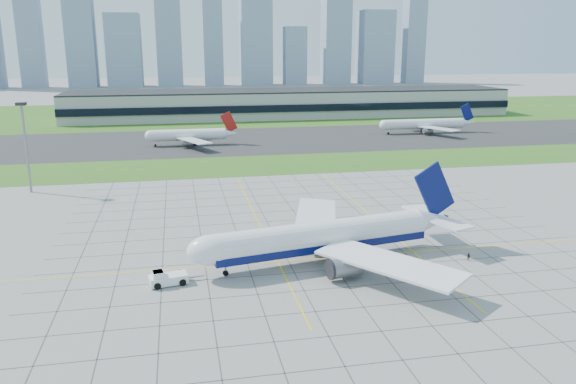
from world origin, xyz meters
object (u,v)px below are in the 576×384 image
airliner (324,237)px  crew_far (469,257)px  pushback_tug (166,278)px  crew_near (180,274)px  light_mast (25,136)px  distant_jet_2 (425,124)px  distant_jet_1 (190,135)px

airliner → crew_far: bearing=-21.6°
pushback_tug → crew_near: bearing=33.0°
light_mast → crew_near: 84.00m
crew_near → distant_jet_2: bearing=1.3°
pushback_tug → crew_near: size_ratio=5.49×
crew_far → light_mast: bearing=-172.2°
pushback_tug → light_mast: bearing=107.2°
distant_jet_1 → light_mast: bearing=-123.3°
light_mast → distant_jet_1: (47.10, 71.60, -11.70)m
crew_near → distant_jet_2: 195.91m
crew_near → distant_jet_2: (118.17, 156.22, 3.60)m
crew_far → distant_jet_2: size_ratio=0.03×
crew_near → crew_far: 55.32m
pushback_tug → distant_jet_1: size_ratio=0.23×
crew_far → distant_jet_1: bearing=153.9°
airliner → crew_near: airliner is taller
light_mast → distant_jet_2: size_ratio=0.56×
pushback_tug → distant_jet_2: (120.53, 158.47, 3.30)m
crew_far → distant_jet_2: distant_jet_2 is taller
airliner → crew_far: size_ratio=36.54×
airliner → distant_jet_2: bearing=48.8°
light_mast → airliner: bearing=-44.8°
airliner → distant_jet_1: bearing=88.3°
crew_near → distant_jet_1: bearing=36.1°
crew_far → distant_jet_2: (62.89, 158.36, 3.71)m
airliner → distant_jet_1: size_ratio=1.33×
airliner → distant_jet_2: (90.65, 152.94, -0.41)m
light_mast → crew_near: light_mast is taller
light_mast → crew_near: (41.28, -71.54, -15.29)m
distant_jet_1 → distant_jet_2: size_ratio=0.93×
crew_near → crew_far: (55.28, -2.14, -0.11)m
pushback_tug → distant_jet_1: 145.66m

